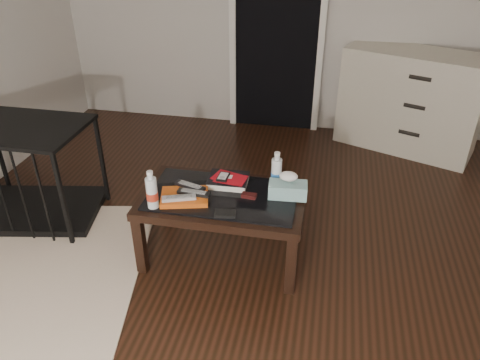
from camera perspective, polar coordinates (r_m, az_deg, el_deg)
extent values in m
plane|color=black|center=(2.83, 5.38, -14.37)|extent=(5.00, 5.00, 0.00)
cube|color=black|center=(4.61, 4.55, 18.15)|extent=(0.80, 0.05, 2.00)
cube|color=silver|center=(4.65, -0.92, 18.34)|extent=(0.06, 0.04, 2.04)
cube|color=silver|center=(4.55, 10.00, 17.64)|extent=(0.06, 0.04, 2.04)
cube|color=black|center=(2.94, -12.06, -7.79)|extent=(0.06, 0.06, 0.40)
cube|color=black|center=(2.75, 6.24, -10.26)|extent=(0.06, 0.06, 0.40)
cube|color=black|center=(3.33, -8.77, -2.37)|extent=(0.06, 0.06, 0.40)
cube|color=black|center=(3.16, 7.21, -4.16)|extent=(0.06, 0.06, 0.40)
cube|color=black|center=(2.88, -2.12, -2.40)|extent=(1.00, 0.60, 0.05)
cube|color=black|center=(2.86, -2.13, -1.88)|extent=(0.90, 0.50, 0.01)
cube|color=beige|center=(4.56, 20.04, 9.03)|extent=(1.30, 0.91, 0.90)
cylinder|color=black|center=(4.40, 19.94, 5.40)|extent=(0.18, 0.10, 0.04)
cylinder|color=black|center=(4.30, 20.52, 8.40)|extent=(0.18, 0.10, 0.04)
cylinder|color=black|center=(4.22, 21.14, 11.53)|extent=(0.18, 0.10, 0.04)
cube|color=black|center=(3.79, -23.43, -3.39)|extent=(0.99, 0.75, 0.06)
cube|color=black|center=(3.49, -25.68, 5.78)|extent=(0.99, 0.75, 0.02)
cube|color=black|center=(3.21, -20.77, -2.37)|extent=(0.03, 0.03, 0.70)
cube|color=black|center=(3.62, -16.50, 2.34)|extent=(0.03, 0.03, 0.70)
cube|color=#C14E12|center=(2.83, -6.77, -2.04)|extent=(0.32, 0.27, 0.03)
cube|color=#A09FA4|center=(2.77, -7.45, -2.15)|extent=(0.21, 0.12, 0.02)
cube|color=black|center=(2.81, -5.67, -1.53)|extent=(0.20, 0.06, 0.02)
cube|color=black|center=(2.88, -6.11, -0.70)|extent=(0.21, 0.11, 0.02)
cube|color=black|center=(2.95, -1.44, -0.07)|extent=(0.26, 0.21, 0.05)
cube|color=#AA0B16|center=(2.94, -1.43, 0.36)|extent=(0.22, 0.18, 0.01)
cube|color=black|center=(2.92, -2.07, 0.40)|extent=(0.07, 0.11, 0.02)
cube|color=black|center=(2.82, 1.11, -1.91)|extent=(0.09, 0.05, 0.02)
cube|color=black|center=(2.67, -1.84, -4.11)|extent=(0.13, 0.09, 0.02)
cylinder|color=silver|center=(2.73, -10.73, -1.12)|extent=(0.08, 0.08, 0.24)
cylinder|color=silver|center=(2.89, 4.48, 1.27)|extent=(0.07, 0.07, 0.24)
cube|color=teal|center=(2.83, 5.85, -1.20)|extent=(0.24, 0.14, 0.09)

